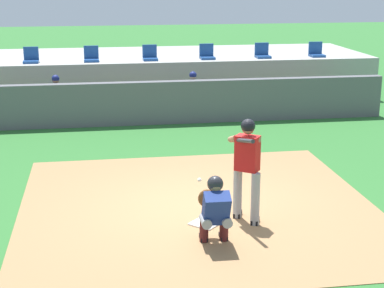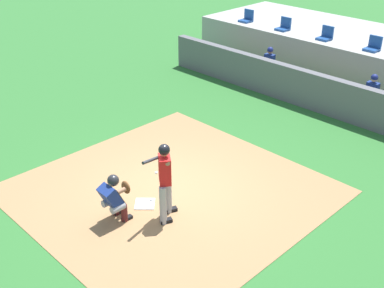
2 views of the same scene
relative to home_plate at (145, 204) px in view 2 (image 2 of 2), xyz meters
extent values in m
plane|color=#2D6B2D|center=(0.00, 0.80, -0.02)|extent=(80.00, 80.00, 0.00)
cube|color=#9E754C|center=(0.00, 0.80, -0.02)|extent=(6.40, 6.40, 0.01)
cube|color=white|center=(0.00, 0.00, 0.00)|extent=(0.62, 0.62, 0.02)
cylinder|color=#99999E|center=(0.59, 0.20, 0.44)|extent=(0.15, 0.15, 0.92)
cylinder|color=#99999E|center=(0.81, -0.16, 0.44)|extent=(0.15, 0.15, 0.92)
cube|color=red|center=(0.70, 0.02, 1.20)|extent=(0.45, 0.42, 0.60)
sphere|color=#996B4C|center=(0.70, 0.02, 1.63)|extent=(0.21, 0.21, 0.21)
sphere|color=black|center=(0.70, 0.02, 1.66)|extent=(0.24, 0.24, 0.24)
cylinder|color=#996B4C|center=(0.49, 0.20, 1.41)|extent=(0.15, 0.27, 0.17)
cylinder|color=#996B4C|center=(0.68, 0.13, 1.41)|extent=(0.49, 0.45, 0.18)
cylinder|color=#333338|center=(0.56, -0.10, 1.45)|extent=(0.25, 0.84, 0.24)
cube|color=black|center=(0.61, 0.25, 0.02)|extent=(0.21, 0.29, 0.09)
cube|color=black|center=(0.83, -0.10, 0.02)|extent=(0.21, 0.29, 0.09)
cylinder|color=gray|center=(-0.16, -0.84, 0.40)|extent=(0.17, 0.32, 0.16)
cylinder|color=#4C1919|center=(-0.15, -0.69, 0.19)|extent=(0.14, 0.14, 0.42)
cube|color=black|center=(-0.15, -0.63, 0.02)|extent=(0.12, 0.24, 0.08)
cylinder|color=gray|center=(0.16, -0.85, 0.40)|extent=(0.17, 0.32, 0.16)
cylinder|color=#4C1919|center=(0.17, -0.70, 0.19)|extent=(0.14, 0.14, 0.42)
cube|color=black|center=(0.17, -0.64, 0.02)|extent=(0.12, 0.24, 0.08)
cube|color=navy|center=(0.00, -0.89, 0.62)|extent=(0.41, 0.45, 0.57)
cube|color=#2D2D33|center=(0.01, -0.77, 0.62)|extent=(0.39, 0.26, 0.45)
sphere|color=#996B4C|center=(0.00, -0.81, 0.96)|extent=(0.21, 0.21, 0.21)
sphere|color=#232328|center=(0.00, -0.79, 0.98)|extent=(0.25, 0.25, 0.25)
cylinder|color=#996B4C|center=(-0.03, -0.67, 0.62)|extent=(0.11, 0.45, 0.10)
ellipsoid|color=brown|center=(-0.07, -0.44, 0.62)|extent=(0.28, 0.13, 0.30)
sphere|color=white|center=(-0.04, 0.40, 0.64)|extent=(0.07, 0.07, 0.07)
cube|color=#59595E|center=(0.00, 7.30, 0.58)|extent=(13.00, 0.30, 1.20)
cube|color=olive|center=(0.00, 8.30, 0.20)|extent=(11.80, 0.44, 0.45)
cylinder|color=#939399|center=(-3.01, 8.05, 0.47)|extent=(0.15, 0.40, 0.15)
cylinder|color=#939399|center=(-3.01, 7.85, 0.20)|extent=(0.13, 0.13, 0.45)
cube|color=maroon|center=(-3.01, 7.80, 0.02)|extent=(0.11, 0.24, 0.08)
cylinder|color=#939399|center=(-2.75, 8.05, 0.47)|extent=(0.15, 0.40, 0.15)
cylinder|color=#939399|center=(-2.75, 7.85, 0.20)|extent=(0.13, 0.13, 0.45)
cube|color=maroon|center=(-2.75, 7.80, 0.02)|extent=(0.11, 0.24, 0.08)
cube|color=navy|center=(-2.88, 8.27, 0.74)|extent=(0.36, 0.22, 0.54)
sphere|color=#996B4C|center=(-2.88, 8.27, 1.13)|extent=(0.20, 0.20, 0.20)
sphere|color=navy|center=(-2.88, 8.27, 1.17)|extent=(0.22, 0.22, 0.22)
cylinder|color=#996B4C|center=(-3.08, 8.13, 0.63)|extent=(0.09, 0.41, 0.22)
cylinder|color=#996B4C|center=(-2.68, 8.13, 0.63)|extent=(0.09, 0.41, 0.22)
cylinder|color=#939399|center=(0.96, 8.05, 0.47)|extent=(0.15, 0.40, 0.15)
cylinder|color=#939399|center=(0.96, 7.85, 0.20)|extent=(0.13, 0.13, 0.45)
cube|color=maroon|center=(0.96, 7.80, 0.02)|extent=(0.11, 0.24, 0.08)
cylinder|color=#939399|center=(1.22, 8.05, 0.47)|extent=(0.15, 0.40, 0.15)
cylinder|color=#939399|center=(1.22, 7.85, 0.20)|extent=(0.13, 0.13, 0.45)
cube|color=maroon|center=(1.22, 7.80, 0.02)|extent=(0.11, 0.24, 0.08)
cube|color=navy|center=(1.09, 8.27, 0.74)|extent=(0.36, 0.22, 0.54)
sphere|color=tan|center=(1.09, 8.27, 1.13)|extent=(0.20, 0.20, 0.20)
sphere|color=navy|center=(1.09, 8.27, 1.17)|extent=(0.22, 0.22, 0.22)
cylinder|color=tan|center=(0.89, 8.13, 0.63)|extent=(0.09, 0.41, 0.22)
cylinder|color=tan|center=(1.29, 8.13, 0.63)|extent=(0.09, 0.41, 0.22)
cube|color=#1E478C|center=(-5.57, 10.10, 1.42)|extent=(0.46, 0.46, 0.08)
cube|color=#1E478C|center=(-5.57, 10.30, 1.66)|extent=(0.46, 0.06, 0.40)
cube|color=#1E478C|center=(-3.71, 10.10, 1.42)|extent=(0.46, 0.46, 0.08)
cube|color=#1E478C|center=(-3.71, 10.30, 1.66)|extent=(0.46, 0.06, 0.40)
cube|color=#1E478C|center=(-1.86, 10.10, 1.42)|extent=(0.46, 0.46, 0.08)
cube|color=#1E478C|center=(-1.86, 10.30, 1.66)|extent=(0.46, 0.06, 0.40)
cube|color=#1E478C|center=(0.00, 10.10, 1.42)|extent=(0.46, 0.46, 0.08)
cube|color=#1E478C|center=(0.00, 10.30, 1.66)|extent=(0.46, 0.06, 0.40)
camera|label=1|loc=(-1.73, -9.50, 4.10)|focal=57.50mm
camera|label=2|loc=(7.24, -5.64, 6.38)|focal=45.72mm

